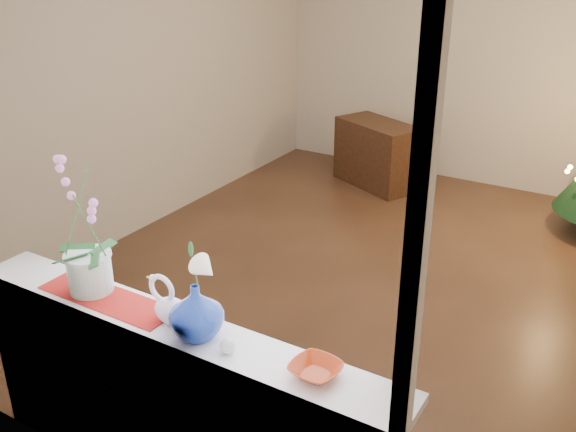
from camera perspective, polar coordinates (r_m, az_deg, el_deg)
name	(u,v)px	position (r m, az deg, el deg)	size (l,w,h in m)	color
ground	(382,279)	(5.03, 8.39, -5.54)	(5.00, 5.00, 0.00)	#352215
wall_back	(492,55)	(6.88, 17.65, 13.52)	(4.50, 0.10, 2.70)	beige
wall_front	(141,244)	(2.52, -12.96, -2.44)	(4.50, 0.10, 2.70)	beige
wall_left	(149,74)	(5.74, -12.27, 12.25)	(0.10, 5.00, 2.70)	beige
window_apron	(166,424)	(3.05, -10.80, -17.70)	(2.20, 0.08, 0.88)	white
windowsill	(172,327)	(2.82, -10.30, -9.68)	(2.20, 0.26, 0.04)	white
window_frame	(138,155)	(2.41, -13.22, 5.31)	(2.22, 0.06, 1.60)	white
runner	(107,298)	(3.05, -15.78, -7.07)	(0.70, 0.20, 0.01)	maroon
orchid_pot	(84,229)	(2.99, -17.71, -1.08)	(0.22, 0.22, 0.64)	white
swan	(172,302)	(2.76, -10.31, -7.52)	(0.24, 0.11, 0.21)	silver
blue_vase	(196,308)	(2.64, -8.18, -8.06)	(0.26, 0.26, 0.27)	navy
lily	(193,255)	(2.53, -8.49, -3.48)	(0.15, 0.09, 0.20)	white
paperweight	(228,346)	(2.59, -5.37, -11.45)	(0.06, 0.06, 0.06)	silver
amber_dish	(316,371)	(2.47, 2.46, -13.58)	(0.16, 0.16, 0.04)	#AC3211
side_table	(377,154)	(6.80, 7.94, 5.48)	(0.90, 0.45, 0.67)	black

